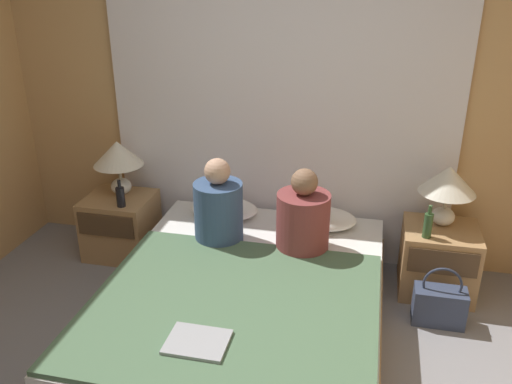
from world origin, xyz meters
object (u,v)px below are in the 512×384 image
object	(u,v)px
person_right_in_bed	(303,219)
beer_bottle_on_left_stand	(120,196)
beer_bottle_on_right_stand	(428,225)
nightstand_left	(121,225)
handbag_on_floor	(439,305)
bed	(245,308)
lamp_right	(448,183)
pillow_left	(224,209)
pillow_right	(321,218)
nightstand_right	(438,260)
laptop_on_bed	(197,342)
lamp_left	(118,157)
person_left_in_bed	(218,208)

from	to	relation	value
person_right_in_bed	beer_bottle_on_left_stand	xyz separation A→B (m)	(-1.37, 0.18, -0.06)
beer_bottle_on_right_stand	person_right_in_bed	bearing A→B (deg)	-167.32
nightstand_left	handbag_on_floor	bearing A→B (deg)	-9.22
nightstand_left	beer_bottle_on_right_stand	size ratio (longest dim) A/B	2.19
bed	lamp_right	distance (m)	1.58
pillow_left	beer_bottle_on_left_stand	xyz separation A→B (m)	(-0.73, -0.19, 0.11)
pillow_left	bed	bearing A→B (deg)	-66.28
person_right_in_bed	pillow_right	bearing A→B (deg)	77.35
beer_bottle_on_left_stand	beer_bottle_on_right_stand	xyz separation A→B (m)	(2.17, 0.00, 0.01)
nightstand_right	laptop_on_bed	size ratio (longest dim) A/B	1.64
nightstand_right	pillow_right	bearing A→B (deg)	176.89
lamp_left	person_right_in_bed	distance (m)	1.53
person_right_in_bed	beer_bottle_on_right_stand	size ratio (longest dim) A/B	2.50
lamp_right	laptop_on_bed	bearing A→B (deg)	-130.49
bed	lamp_left	xyz separation A→B (m)	(-1.19, 0.85, 0.59)
nightstand_left	person_left_in_bed	size ratio (longest dim) A/B	0.84
lamp_left	person_right_in_bed	xyz separation A→B (m)	(1.47, -0.39, -0.17)
person_right_in_bed	nightstand_right	bearing A→B (deg)	19.32
nightstand_left	pillow_left	size ratio (longest dim) A/B	0.98
person_right_in_bed	person_left_in_bed	bearing A→B (deg)	180.00
lamp_left	lamp_right	xyz separation A→B (m)	(2.38, 0.00, 0.00)
nightstand_right	pillow_right	size ratio (longest dim) A/B	0.98
lamp_right	pillow_right	bearing A→B (deg)	-178.08
nightstand_right	lamp_right	world-z (taller)	lamp_right
handbag_on_floor	pillow_left	bearing A→B (deg)	164.43
lamp_left	laptop_on_bed	xyz separation A→B (m)	(1.11, -1.49, -0.36)
pillow_right	pillow_left	bearing A→B (deg)	180.00
bed	beer_bottle_on_right_stand	world-z (taller)	beer_bottle_on_right_stand
pillow_right	laptop_on_bed	xyz separation A→B (m)	(-0.44, -1.46, -0.02)
lamp_right	handbag_on_floor	xyz separation A→B (m)	(-0.01, -0.46, -0.65)
lamp_left	handbag_on_floor	distance (m)	2.50
pillow_left	person_right_in_bed	xyz separation A→B (m)	(0.64, -0.36, 0.17)
lamp_right	beer_bottle_on_left_stand	bearing A→B (deg)	-174.66
nightstand_right	lamp_left	bearing A→B (deg)	178.25
pillow_left	handbag_on_floor	world-z (taller)	pillow_left
lamp_left	person_left_in_bed	world-z (taller)	person_left_in_bed
pillow_right	beer_bottle_on_right_stand	size ratio (longest dim) A/B	2.23
nightstand_left	person_right_in_bed	world-z (taller)	person_right_in_bed
beer_bottle_on_right_stand	nightstand_right	bearing A→B (deg)	50.59
lamp_right	handbag_on_floor	world-z (taller)	lamp_right
pillow_left	handbag_on_floor	size ratio (longest dim) A/B	1.25
person_right_in_bed	handbag_on_floor	bearing A→B (deg)	-4.17
lamp_right	person_right_in_bed	bearing A→B (deg)	-156.70
nightstand_right	person_left_in_bed	distance (m)	1.56
nightstand_left	bed	bearing A→B (deg)	-33.13
lamp_right	beer_bottle_on_left_stand	distance (m)	2.30
nightstand_left	person_left_in_bed	bearing A→B (deg)	-19.55
nightstand_left	laptop_on_bed	bearing A→B (deg)	-51.99
lamp_right	beer_bottle_on_left_stand	size ratio (longest dim) A/B	2.05
beer_bottle_on_left_stand	laptop_on_bed	size ratio (longest dim) A/B	0.68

